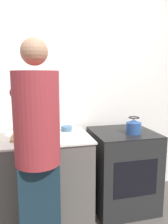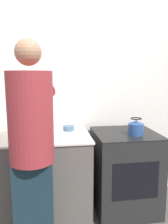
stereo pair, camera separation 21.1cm
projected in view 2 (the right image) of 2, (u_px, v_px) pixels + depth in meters
The scene contains 8 objects.
wall_back at pixel (59, 92), 2.60m from camera, with size 8.00×0.05×2.60m.
counter at pixel (26, 177), 2.29m from camera, with size 1.34×0.67×0.89m.
oven at pixel (124, 171), 2.45m from camera, with size 0.67×0.66×0.88m.
person at pixel (32, 146), 1.70m from camera, with size 0.39×0.62×1.76m.
cutting_board at pixel (32, 135), 2.22m from camera, with size 0.37×0.25×0.02m.
knife at pixel (28, 135), 2.17m from camera, with size 0.24×0.14×0.01m.
kettle at pixel (136, 128), 2.28m from camera, with size 0.16×0.16×0.18m.
bowl_mixing at pixel (69, 128), 2.44m from camera, with size 0.12×0.12×0.05m.
Camera 2 is at (-0.09, -1.89, 1.50)m, focal length 35.00 mm.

